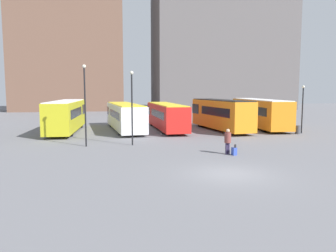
# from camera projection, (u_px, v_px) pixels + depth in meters

# --- Properties ---
(ground_plane) EXTENTS (160.00, 160.00, 0.00)m
(ground_plane) POSITION_uv_depth(u_px,v_px,m) (230.00, 174.00, 17.26)
(ground_plane) COLOR slate
(building_block_left) EXTENTS (22.66, 11.14, 34.06)m
(building_block_left) POSITION_uv_depth(u_px,v_px,m) (68.00, 30.00, 69.21)
(building_block_left) COLOR brown
(building_block_left) RESTS_ON ground_plane
(building_block_right) EXTENTS (30.82, 14.81, 41.29)m
(building_block_right) POSITION_uv_depth(u_px,v_px,m) (222.00, 18.00, 74.55)
(building_block_right) COLOR #5B5656
(building_block_right) RESTS_ON ground_plane
(bus_0) EXTENTS (2.95, 11.70, 3.27)m
(bus_0) POSITION_uv_depth(u_px,v_px,m) (66.00, 115.00, 34.47)
(bus_0) COLOR gold
(bus_0) RESTS_ON ground_plane
(bus_1) EXTENTS (3.94, 12.53, 2.90)m
(bus_1) POSITION_uv_depth(u_px,v_px,m) (125.00, 116.00, 35.85)
(bus_1) COLOR silver
(bus_1) RESTS_ON ground_plane
(bus_2) EXTENTS (2.86, 12.28, 2.87)m
(bus_2) POSITION_uv_depth(u_px,v_px,m) (166.00, 115.00, 36.53)
(bus_2) COLOR red
(bus_2) RESTS_ON ground_plane
(bus_3) EXTENTS (3.85, 10.83, 3.34)m
(bus_3) POSITION_uv_depth(u_px,v_px,m) (221.00, 114.00, 35.76)
(bus_3) COLOR orange
(bus_3) RESTS_ON ground_plane
(bus_4) EXTENTS (3.25, 12.36, 3.31)m
(bus_4) POSITION_uv_depth(u_px,v_px,m) (259.00, 112.00, 38.15)
(bus_4) COLOR orange
(bus_4) RESTS_ON ground_plane
(traveler) EXTENTS (0.53, 0.53, 1.76)m
(traveler) POSITION_uv_depth(u_px,v_px,m) (228.00, 139.00, 22.42)
(traveler) COLOR #382D4C
(traveler) RESTS_ON ground_plane
(suitcase) EXTENTS (0.33, 0.37, 0.76)m
(suitcase) POSITION_uv_depth(u_px,v_px,m) (234.00, 151.00, 22.17)
(suitcase) COLOR #334CB2
(suitcase) RESTS_ON ground_plane
(lamp_post_0) EXTENTS (0.28, 0.28, 5.88)m
(lamp_post_0) POSITION_uv_depth(u_px,v_px,m) (132.00, 102.00, 25.80)
(lamp_post_0) COLOR black
(lamp_post_0) RESTS_ON ground_plane
(lamp_post_1) EXTENTS (0.28, 0.28, 6.33)m
(lamp_post_1) POSITION_uv_depth(u_px,v_px,m) (85.00, 99.00, 25.21)
(lamp_post_1) COLOR black
(lamp_post_1) RESTS_ON ground_plane
(lamp_post_2) EXTENTS (0.28, 0.28, 4.85)m
(lamp_post_2) POSITION_uv_depth(u_px,v_px,m) (303.00, 105.00, 33.02)
(lamp_post_2) COLOR black
(lamp_post_2) RESTS_ON ground_plane
(trash_bin) EXTENTS (0.52, 0.52, 0.85)m
(trash_bin) POSITION_uv_depth(u_px,v_px,m) (298.00, 130.00, 32.81)
(trash_bin) COLOR #47474C
(trash_bin) RESTS_ON ground_plane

